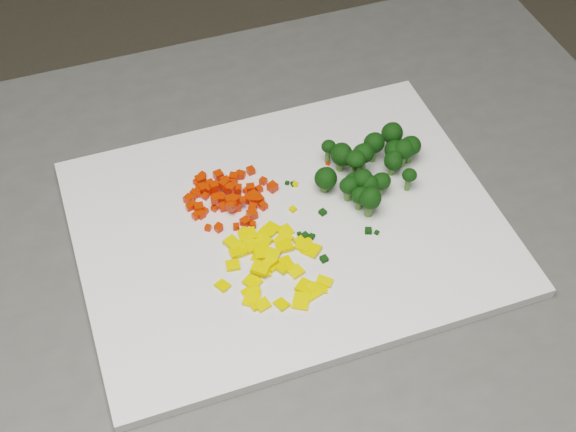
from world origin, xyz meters
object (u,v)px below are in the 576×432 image
object	(u,v)px
carrot_pile	(228,190)
broccoli_pile	(367,160)
pepper_pile	(272,261)
cutting_board	(288,226)
counter_block	(264,428)

from	to	relation	value
carrot_pile	broccoli_pile	size ratio (longest dim) A/B	0.83
carrot_pile	pepper_pile	size ratio (longest dim) A/B	0.86
carrot_pile	cutting_board	bearing A→B (deg)	-49.66
pepper_pile	cutting_board	bearing A→B (deg)	53.08
carrot_pile	broccoli_pile	distance (m)	0.15
counter_block	broccoli_pile	size ratio (longest dim) A/B	8.27
cutting_board	counter_block	bearing A→B (deg)	153.42
broccoli_pile	carrot_pile	bearing A→B (deg)	170.72
broccoli_pile	counter_block	bearing A→B (deg)	-174.12
pepper_pile	counter_block	bearing A→B (deg)	87.68
carrot_pile	pepper_pile	bearing A→B (deg)	-83.80
carrot_pile	pepper_pile	xyz separation A→B (m)	(0.01, -0.10, -0.01)
pepper_pile	broccoli_pile	distance (m)	0.15
counter_block	cutting_board	bearing A→B (deg)	-26.58
carrot_pile	pepper_pile	world-z (taller)	carrot_pile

